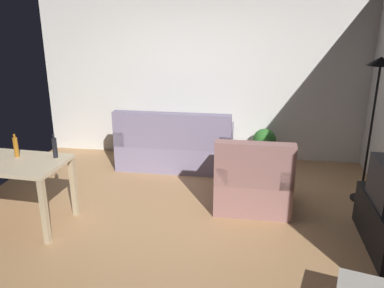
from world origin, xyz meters
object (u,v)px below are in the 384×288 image
(potted_plant, at_px, (264,144))
(armchair, at_px, (253,182))
(couch, at_px, (175,147))
(bottle_amber, at_px, (16,147))
(bottle_dark, at_px, (55,147))
(torchiere_lamp, at_px, (377,91))
(desk, at_px, (11,170))

(potted_plant, distance_m, armchair, 1.48)
(couch, height_order, bottle_amber, bottle_amber)
(armchair, bearing_deg, bottle_dark, 16.90)
(potted_plant, bearing_deg, bottle_amber, -142.42)
(bottle_dark, bearing_deg, potted_plant, 41.84)
(potted_plant, xyz_separation_m, bottle_amber, (-2.80, -2.15, 0.55))
(bottle_amber, bearing_deg, bottle_dark, 5.38)
(torchiere_lamp, relative_size, bottle_dark, 6.85)
(torchiere_lamp, bearing_deg, armchair, -164.41)
(armchair, bearing_deg, potted_plant, -95.61)
(desk, height_order, bottle_amber, bottle_amber)
(desk, bearing_deg, torchiere_lamp, 19.96)
(torchiere_lamp, xyz_separation_m, armchair, (-1.38, -0.39, -1.09))
(desk, height_order, armchair, armchair)
(torchiere_lamp, xyz_separation_m, desk, (-4.03, -1.20, -0.76))
(bottle_amber, bearing_deg, potted_plant, 37.58)
(armchair, distance_m, bottle_dark, 2.35)
(desk, xyz_separation_m, bottle_amber, (0.02, 0.13, 0.23))
(couch, relative_size, armchair, 1.87)
(torchiere_lamp, bearing_deg, couch, 163.18)
(bottle_amber, bearing_deg, armchair, 14.45)
(couch, xyz_separation_m, potted_plant, (1.35, 0.31, 0.02))
(couch, bearing_deg, bottle_amber, 51.87)
(desk, distance_m, bottle_dark, 0.54)
(desk, xyz_separation_m, bottle_dark, (0.45, 0.17, 0.23))
(potted_plant, xyz_separation_m, armchair, (-0.16, -1.47, -0.01))
(couch, relative_size, desk, 1.39)
(torchiere_lamp, distance_m, bottle_amber, 4.19)
(armchair, relative_size, bottle_amber, 3.48)
(armchair, height_order, bottle_amber, bottle_amber)
(potted_plant, distance_m, bottle_amber, 3.57)
(bottle_dark, bearing_deg, couch, 60.79)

